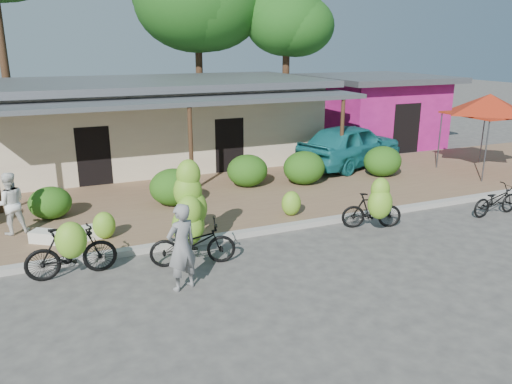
# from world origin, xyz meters

# --- Properties ---
(ground) EXTENTS (100.00, 100.00, 0.00)m
(ground) POSITION_xyz_m (0.00, 0.00, 0.00)
(ground) COLOR #454240
(ground) RESTS_ON ground
(sidewalk) EXTENTS (60.00, 6.00, 0.12)m
(sidewalk) POSITION_xyz_m (0.00, 5.00, 0.06)
(sidewalk) COLOR #866748
(sidewalk) RESTS_ON ground
(curb) EXTENTS (60.00, 0.25, 0.15)m
(curb) POSITION_xyz_m (0.00, 2.00, 0.07)
(curb) COLOR #A8A399
(curb) RESTS_ON ground
(shop_main) EXTENTS (13.00, 8.50, 3.35)m
(shop_main) POSITION_xyz_m (0.00, 10.93, 1.72)
(shop_main) COLOR beige
(shop_main) RESTS_ON ground
(shop_pink) EXTENTS (6.00, 6.00, 3.25)m
(shop_pink) POSITION_xyz_m (10.50, 10.99, 1.67)
(shop_pink) COLOR #C41E81
(shop_pink) RESTS_ON ground
(tree_near_right) EXTENTS (4.36, 4.17, 7.46)m
(tree_near_right) POSITION_xyz_m (7.31, 14.61, 5.83)
(tree_near_right) COLOR #482D1D
(tree_near_right) RESTS_ON ground
(hedge_1) EXTENTS (1.13, 1.02, 0.88)m
(hedge_1) POSITION_xyz_m (-4.29, 5.05, 0.56)
(hedge_1) COLOR #265613
(hedge_1) RESTS_ON sidewalk
(hedge_2) EXTENTS (1.39, 1.25, 1.09)m
(hedge_2) POSITION_xyz_m (-0.91, 4.91, 0.66)
(hedge_2) COLOR #265613
(hedge_2) RESTS_ON sidewalk
(hedge_3) EXTENTS (1.37, 1.23, 1.07)m
(hedge_3) POSITION_xyz_m (1.85, 5.90, 0.65)
(hedge_3) COLOR #265613
(hedge_3) RESTS_ON sidewalk
(hedge_4) EXTENTS (1.43, 1.29, 1.12)m
(hedge_4) POSITION_xyz_m (3.72, 5.42, 0.68)
(hedge_4) COLOR #265613
(hedge_4) RESTS_ON sidewalk
(hedge_5) EXTENTS (1.38, 1.24, 1.08)m
(hedge_5) POSITION_xyz_m (6.82, 5.25, 0.66)
(hedge_5) COLOR #265613
(hedge_5) RESTS_ON sidewalk
(red_canopy) EXTENTS (3.50, 3.50, 2.86)m
(red_canopy) POSITION_xyz_m (10.64, 4.35, 2.61)
(red_canopy) COLOR #59595E
(red_canopy) RESTS_ON sidewalk
(bike_left) EXTENTS (1.86, 1.18, 1.43)m
(bike_left) POSITION_xyz_m (-3.99, 1.21, 0.64)
(bike_left) COLOR black
(bike_left) RESTS_ON ground
(bike_center) EXTENTS (1.98, 1.38, 2.27)m
(bike_center) POSITION_xyz_m (-1.44, 1.16, 0.86)
(bike_center) COLOR black
(bike_center) RESTS_ON ground
(bike_right) EXTENTS (1.66, 1.37, 1.54)m
(bike_right) POSITION_xyz_m (3.43, 1.05, 0.67)
(bike_right) COLOR black
(bike_right) RESTS_ON ground
(bike_far_right) EXTENTS (1.69, 0.65, 0.88)m
(bike_far_right) POSITION_xyz_m (7.37, 0.73, 0.44)
(bike_far_right) COLOR black
(bike_far_right) RESTS_ON ground
(loose_banana_a) EXTENTS (0.54, 0.46, 0.68)m
(loose_banana_a) POSITION_xyz_m (-3.13, 2.95, 0.46)
(loose_banana_a) COLOR #76B52D
(loose_banana_a) RESTS_ON sidewalk
(loose_banana_b) EXTENTS (0.57, 0.49, 0.72)m
(loose_banana_b) POSITION_xyz_m (-0.88, 2.83, 0.48)
(loose_banana_b) COLOR #76B52D
(loose_banana_b) RESTS_ON sidewalk
(loose_banana_c) EXTENTS (0.55, 0.47, 0.69)m
(loose_banana_c) POSITION_xyz_m (1.85, 2.69, 0.47)
(loose_banana_c) COLOR #76B52D
(loose_banana_c) RESTS_ON sidewalk
(sack_near) EXTENTS (0.89, 0.49, 0.30)m
(sack_near) POSITION_xyz_m (-3.57, 3.09, 0.27)
(sack_near) COLOR white
(sack_near) RESTS_ON sidewalk
(sack_far) EXTENTS (0.83, 0.74, 0.28)m
(sack_far) POSITION_xyz_m (-4.45, 3.26, 0.26)
(sack_far) COLOR white
(sack_far) RESTS_ON sidewalk
(vendor) EXTENTS (0.76, 0.62, 1.79)m
(vendor) POSITION_xyz_m (-2.00, -0.13, 0.89)
(vendor) COLOR gray
(vendor) RESTS_ON ground
(bystander) EXTENTS (0.85, 0.70, 1.58)m
(bystander) POSITION_xyz_m (-5.20, 4.20, 0.91)
(bystander) COLOR white
(bystander) RESTS_ON sidewalk
(teal_van) EXTENTS (5.28, 3.62, 1.67)m
(teal_van) POSITION_xyz_m (6.59, 7.00, 0.95)
(teal_van) COLOR #1A7076
(teal_van) RESTS_ON sidewalk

